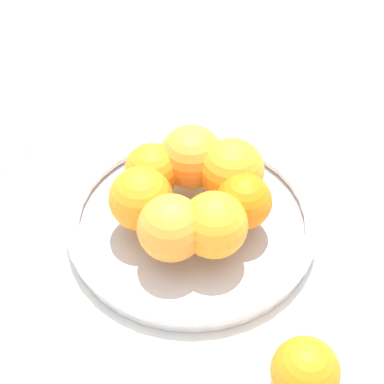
% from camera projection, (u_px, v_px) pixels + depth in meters
% --- Properties ---
extents(ground_plane, '(4.00, 4.00, 0.00)m').
position_uv_depth(ground_plane, '(192.00, 229.00, 0.79)').
color(ground_plane, silver).
extents(fruit_bowl, '(0.30, 0.30, 0.03)m').
position_uv_depth(fruit_bowl, '(192.00, 221.00, 0.78)').
color(fruit_bowl, silver).
rests_on(fruit_bowl, ground_plane).
extents(orange_pile, '(0.18, 0.19, 0.08)m').
position_uv_depth(orange_pile, '(192.00, 191.00, 0.74)').
color(orange_pile, orange).
rests_on(orange_pile, fruit_bowl).
extents(stray_orange, '(0.07, 0.07, 0.07)m').
position_uv_depth(stray_orange, '(305.00, 371.00, 0.62)').
color(stray_orange, orange).
rests_on(stray_orange, ground_plane).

